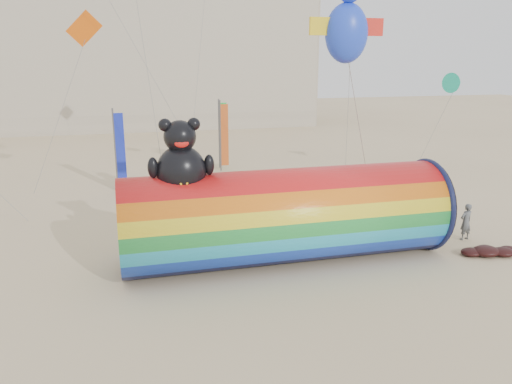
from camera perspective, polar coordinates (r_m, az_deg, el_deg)
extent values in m
plane|color=#CCB58C|center=(21.24, -0.27, -7.38)|extent=(160.00, 160.00, 0.00)
cube|color=#B7AD99|center=(65.42, -21.86, 15.68)|extent=(60.00, 15.00, 20.00)
cube|color=#28303D|center=(57.93, -22.77, 16.30)|extent=(59.50, 0.12, 17.00)
cylinder|color=red|center=(20.31, 3.45, -2.71)|extent=(13.15, 3.84, 3.84)
torus|color=#0F1438|center=(23.09, 18.84, -1.32)|extent=(0.26, 4.02, 4.02)
cylinder|color=black|center=(23.17, 19.16, -1.29)|extent=(0.07, 3.80, 3.80)
ellipsoid|color=black|center=(18.91, -8.54, 2.35)|extent=(1.87, 1.68, 1.97)
ellipsoid|color=yellow|center=(18.35, -8.31, 1.62)|extent=(0.96, 0.42, 0.84)
sphere|color=black|center=(18.67, -8.69, 6.29)|extent=(1.21, 1.21, 1.21)
sphere|color=black|center=(18.56, -10.37, 7.53)|extent=(0.48, 0.48, 0.48)
sphere|color=black|center=(18.67, -7.13, 7.71)|extent=(0.48, 0.48, 0.48)
ellipsoid|color=red|center=(18.21, -8.50, 5.55)|extent=(0.53, 0.19, 0.34)
ellipsoid|color=black|center=(18.68, -11.70, 2.73)|extent=(0.39, 0.39, 0.79)
ellipsoid|color=black|center=(18.89, -5.38, 3.12)|extent=(0.39, 0.39, 0.79)
imported|color=#575B5E|center=(24.80, 22.86, -3.16)|extent=(0.69, 0.52, 1.72)
ellipsoid|color=#390D0A|center=(23.39, 24.81, -6.15)|extent=(1.17, 0.99, 0.41)
ellipsoid|color=#390D0A|center=(23.70, 26.42, -6.15)|extent=(0.99, 0.84, 0.34)
ellipsoid|color=#390D0A|center=(23.15, 23.41, -6.33)|extent=(0.91, 0.77, 0.32)
ellipsoid|color=#390D0A|center=(23.88, 24.75, -5.89)|extent=(0.78, 0.66, 0.27)
ellipsoid|color=#390D0A|center=(24.24, 26.85, -5.86)|extent=(0.73, 0.62, 0.25)
cylinder|color=#59595E|center=(31.96, -15.78, 4.56)|extent=(0.10, 0.10, 5.20)
cube|color=#1929BC|center=(31.95, -15.23, 4.69)|extent=(0.56, 0.06, 4.50)
cylinder|color=#59595E|center=(36.76, -4.09, 6.40)|extent=(0.10, 0.10, 5.20)
cube|color=#C9521C|center=(36.81, -3.61, 6.50)|extent=(0.56, 0.06, 4.50)
cylinder|color=#59595E|center=(37.92, -4.24, 6.66)|extent=(0.10, 0.10, 5.20)
cube|color=green|center=(37.97, -3.78, 6.76)|extent=(0.56, 0.06, 4.50)
ellipsoid|color=blue|center=(18.35, 10.31, 17.43)|extent=(1.53, 1.19, 2.04)
cone|color=#1AD2A9|center=(35.38, 21.87, 11.52)|extent=(1.28, 1.28, 1.15)
cube|color=#EE5E0C|center=(27.85, -19.05, 17.25)|extent=(1.08, 0.06, 1.51)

